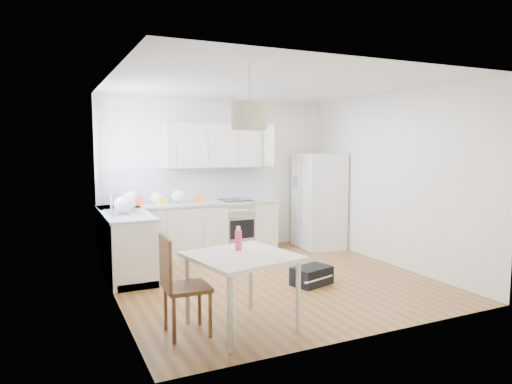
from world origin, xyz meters
TOP-DOWN VIEW (x-y plane):
  - floor at (0.00, 0.00)m, footprint 4.20×4.20m
  - ceiling at (0.00, 0.00)m, footprint 4.20×4.20m
  - wall_back at (0.00, 2.10)m, footprint 4.20×0.00m
  - wall_left at (-2.10, 0.00)m, footprint 0.00×4.20m
  - wall_right at (2.10, 0.00)m, footprint 0.00×4.20m
  - window_glassblock at (-2.09, 1.15)m, footprint 0.02×1.00m
  - cabinets_back at (-0.60, 1.80)m, footprint 3.00×0.60m
  - cabinets_left at (-1.80, 1.20)m, footprint 0.60×1.80m
  - counter_back at (-0.60, 1.80)m, footprint 3.02×0.64m
  - counter_left at (-1.80, 1.20)m, footprint 0.64×1.82m
  - backsplash_back at (-0.60, 2.09)m, footprint 3.00×0.01m
  - backsplash_left at (-2.09, 1.20)m, footprint 0.01×1.80m
  - upper_cabinets at (-0.15, 1.94)m, footprint 1.70×0.32m
  - range_oven at (0.20, 1.80)m, footprint 0.50×0.61m
  - sink at (-1.80, 1.15)m, footprint 0.50×0.80m
  - refrigerator at (1.74, 1.49)m, footprint 0.89×0.92m
  - dining_table at (-1.03, -1.36)m, footprint 1.15×1.15m
  - dining_chair at (-1.59, -1.28)m, footprint 0.43×0.43m
  - drink_bottle at (-0.98, -1.17)m, footprint 0.08×0.08m
  - gym_bag at (0.40, -0.42)m, footprint 0.60×0.48m
  - pendant_lamp at (-0.94, -1.35)m, footprint 0.44×0.44m
  - grocery_bag_a at (-1.59, 1.90)m, footprint 0.25×0.22m
  - grocery_bag_b at (-1.17, 1.85)m, footprint 0.22×0.18m
  - grocery_bag_c at (-0.82, 1.81)m, footprint 0.25×0.21m
  - grocery_bag_d at (-1.70, 1.38)m, footprint 0.20×0.17m
  - grocery_bag_e at (-1.83, 1.05)m, footprint 0.27×0.23m
  - snack_orange at (-0.46, 1.79)m, footprint 0.17×0.11m
  - snack_yellow at (-1.10, 1.74)m, footprint 0.16×0.11m
  - snack_red at (-1.49, 1.81)m, footprint 0.18×0.14m

SIDE VIEW (x-z plane):
  - floor at x=0.00m, z-range 0.00..0.00m
  - gym_bag at x=0.40m, z-range 0.00..0.24m
  - cabinets_back at x=-0.60m, z-range 0.00..0.88m
  - cabinets_left at x=-1.80m, z-range 0.00..0.88m
  - range_oven at x=0.20m, z-range 0.00..0.88m
  - dining_chair at x=-1.59m, z-range 0.00..1.01m
  - dining_table at x=-1.03m, z-range 0.30..1.08m
  - refrigerator at x=1.74m, z-range 0.00..1.73m
  - counter_back at x=-0.60m, z-range 0.88..0.92m
  - counter_left at x=-1.80m, z-range 0.88..0.92m
  - drink_bottle at x=-0.98m, z-range 0.77..1.03m
  - sink at x=-1.80m, z-range 0.84..0.99m
  - snack_yellow at x=-1.10m, z-range 0.92..1.02m
  - snack_red at x=-1.49m, z-range 0.92..1.03m
  - snack_orange at x=-0.46m, z-range 0.92..1.03m
  - grocery_bag_d at x=-1.70m, z-range 0.92..1.10m
  - grocery_bag_b at x=-1.17m, z-range 0.92..1.11m
  - grocery_bag_c at x=-0.82m, z-range 0.92..1.14m
  - grocery_bag_a at x=-1.59m, z-range 0.92..1.15m
  - grocery_bag_e at x=-1.83m, z-range 0.92..1.16m
  - backsplash_back at x=-0.60m, z-range 0.92..1.50m
  - backsplash_left at x=-2.09m, z-range 0.92..1.50m
  - wall_back at x=0.00m, z-range -0.75..3.45m
  - wall_left at x=-2.10m, z-range -0.75..3.45m
  - wall_right at x=2.10m, z-range -0.75..3.45m
  - window_glassblock at x=-2.09m, z-range 1.25..2.25m
  - upper_cabinets at x=-0.15m, z-range 1.50..2.25m
  - pendant_lamp at x=-0.94m, z-range 2.04..2.32m
  - ceiling at x=0.00m, z-range 2.70..2.70m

